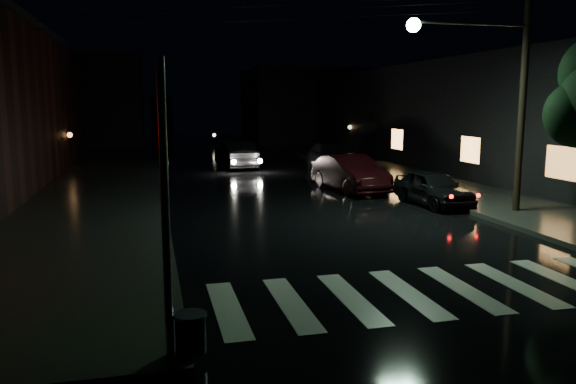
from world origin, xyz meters
TOP-DOWN VIEW (x-y plane):
  - ground at (0.00, 0.00)m, footprint 120.00×120.00m
  - sidewalk_left at (-5.00, 14.00)m, footprint 6.00×44.00m
  - sidewalk_right at (10.00, 14.00)m, footprint 4.00×44.00m
  - building_right at (17.00, 18.00)m, footprint 10.00×40.00m
  - building_far_left at (-10.00, 45.00)m, footprint 14.00×10.00m
  - building_far_right at (14.00, 45.00)m, footprint 14.00×10.00m
  - crosswalk at (3.00, 0.50)m, footprint 9.00×3.00m
  - signal_pole_corner at (-2.14, -1.46)m, footprint 0.68×0.61m
  - utility_pole at (8.83, 7.00)m, footprint 4.92×0.44m
  - parked_car_a at (7.60, 9.26)m, footprint 1.80×3.93m
  - parked_car_b at (5.80, 13.21)m, footprint 2.18×4.90m
  - parked_car_c at (7.23, 19.89)m, footprint 2.74×5.71m
  - parked_car_d at (7.60, 20.93)m, footprint 2.91×5.48m
  - oncoming_car at (2.35, 23.08)m, footprint 2.00×4.87m

SIDE VIEW (x-z plane):
  - ground at x=0.00m, z-range 0.00..0.00m
  - crosswalk at x=3.00m, z-range 0.00..0.01m
  - sidewalk_left at x=-5.00m, z-range 0.00..0.15m
  - sidewalk_right at x=10.00m, z-range 0.00..0.15m
  - parked_car_a at x=7.60m, z-range 0.00..1.31m
  - parked_car_d at x=7.60m, z-range 0.00..1.47m
  - parked_car_b at x=5.80m, z-range 0.00..1.56m
  - oncoming_car at x=2.35m, z-range 0.00..1.57m
  - parked_car_c at x=7.23m, z-range 0.00..1.60m
  - signal_pole_corner at x=-2.14m, z-range -0.56..3.64m
  - building_right at x=17.00m, z-range 0.00..6.00m
  - building_far_right at x=14.00m, z-range 0.00..7.00m
  - building_far_left at x=-10.00m, z-range 0.00..8.00m
  - utility_pole at x=8.83m, z-range 0.60..8.60m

